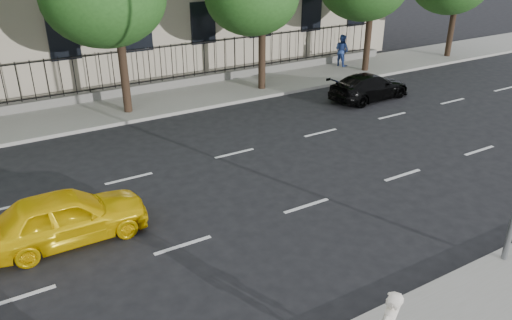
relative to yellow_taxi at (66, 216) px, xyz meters
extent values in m
plane|color=black|center=(6.47, -4.31, -0.71)|extent=(120.00, 120.00, 0.00)
cube|color=gray|center=(6.47, 9.69, -0.63)|extent=(60.00, 4.00, 0.15)
cube|color=slate|center=(6.47, 11.39, -0.36)|extent=(30.00, 0.50, 0.40)
cube|color=black|center=(6.47, 11.39, -0.06)|extent=(28.80, 0.05, 0.05)
cube|color=black|center=(6.47, 11.39, 1.54)|extent=(28.80, 0.05, 0.05)
cylinder|color=#382619|center=(4.47, 8.89, 1.10)|extent=(0.36, 0.36, 3.32)
cylinder|color=#382619|center=(11.47, 8.89, 0.98)|extent=(0.36, 0.36, 3.08)
cylinder|color=#382619|center=(18.47, 8.89, 1.05)|extent=(0.36, 0.36, 3.22)
cylinder|color=#382619|center=(25.47, 8.89, 0.95)|extent=(0.36, 0.36, 3.01)
imported|color=yellow|center=(0.00, 0.00, 0.00)|extent=(4.17, 1.68, 1.42)
imported|color=black|center=(15.21, 5.04, -0.08)|extent=(4.48, 2.07, 1.27)
imported|color=#2D4895|center=(17.94, 10.41, 0.36)|extent=(0.86, 1.02, 1.84)
camera|label=1|loc=(-1.50, -12.17, 6.82)|focal=35.00mm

